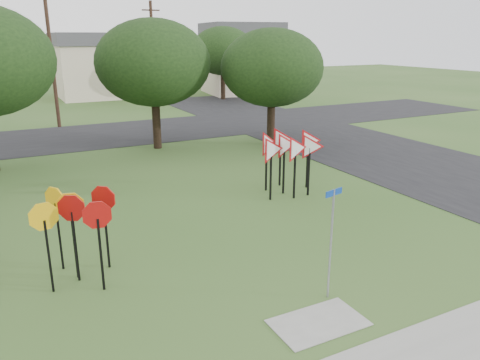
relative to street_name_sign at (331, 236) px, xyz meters
name	(u,v)px	position (x,y,z in m)	size (l,w,h in m)	color
ground	(262,274)	(-0.83, 1.63, -1.55)	(140.00, 140.00, 0.00)	#2E501E
street_right	(361,147)	(11.17, 11.63, -1.54)	(8.00, 50.00, 0.02)	black
street_far	(102,135)	(-0.83, 21.63, -1.54)	(60.00, 8.00, 0.02)	black
curb_pad	(318,323)	(-0.83, -0.77, -1.54)	(2.00, 1.20, 0.02)	gray
street_name_sign	(331,236)	(0.00, 0.00, 0.00)	(0.54, 0.15, 2.66)	#93959B
stop_sign_cluster	(75,216)	(-5.00, 3.55, 0.16)	(2.09, 1.93, 2.28)	black
yield_sign_cluster	(288,148)	(3.31, 6.92, 0.26)	(3.15, 2.05, 2.46)	black
far_pole_a	(51,57)	(-2.83, 25.63, 3.05)	(1.40, 0.24, 9.00)	#3A261A
far_pole_b	(153,56)	(5.17, 29.63, 2.80)	(1.40, 0.24, 8.50)	#3A261A
house_mid	(99,65)	(3.17, 41.63, 1.60)	(8.40, 8.40, 6.20)	beige
house_right	(241,58)	(17.17, 37.63, 2.10)	(8.30, 8.30, 7.20)	beige
tree_near_mid	(153,63)	(1.17, 16.63, 2.99)	(6.00, 6.00, 6.80)	black
tree_near_right	(272,68)	(7.17, 14.63, 2.68)	(5.60, 5.60, 6.33)	black
tree_far_right	(223,51)	(13.17, 33.63, 2.99)	(6.00, 6.00, 6.80)	black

